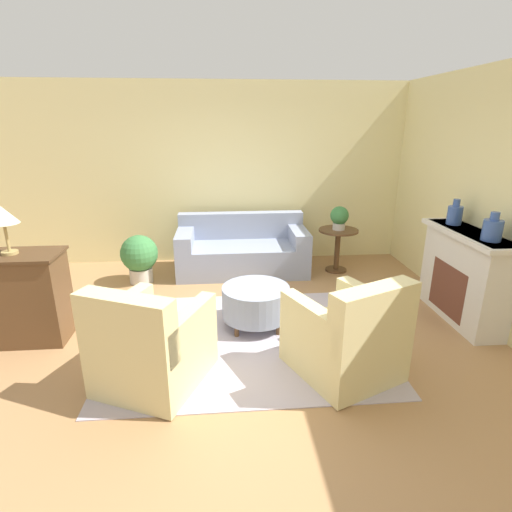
% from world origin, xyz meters
% --- Properties ---
extents(ground_plane, '(16.00, 16.00, 0.00)m').
position_xyz_m(ground_plane, '(0.00, 0.00, 0.00)').
color(ground_plane, '#AD7F51').
extents(wall_back, '(9.37, 0.12, 2.80)m').
position_xyz_m(wall_back, '(0.00, 2.74, 1.40)').
color(wall_back, beige).
rests_on(wall_back, ground_plane).
extents(rug, '(2.78, 2.23, 0.01)m').
position_xyz_m(rug, '(0.00, 0.00, 0.01)').
color(rug, '#BCB2C1').
rests_on(rug, ground_plane).
extents(couch, '(1.95, 0.93, 0.85)m').
position_xyz_m(couch, '(0.07, 2.10, 0.31)').
color(couch, '#8E99B2').
rests_on(couch, ground_plane).
extents(armchair_left, '(1.09, 1.13, 0.95)m').
position_xyz_m(armchair_left, '(-0.87, -0.67, 0.36)').
color(armchair_left, beige).
rests_on(armchair_left, rug).
extents(armchair_right, '(1.09, 1.13, 0.95)m').
position_xyz_m(armchair_right, '(0.87, -0.67, 0.36)').
color(armchair_right, beige).
rests_on(armchair_right, rug).
extents(ottoman_table, '(0.75, 0.75, 0.46)m').
position_xyz_m(ottoman_table, '(0.13, 0.29, 0.30)').
color(ottoman_table, '#8E99B2').
rests_on(ottoman_table, rug).
extents(side_table, '(0.59, 0.59, 0.66)m').
position_xyz_m(side_table, '(1.52, 1.96, 0.46)').
color(side_table, brown).
rests_on(side_table, ground_plane).
extents(fireplace, '(0.44, 1.34, 1.05)m').
position_xyz_m(fireplace, '(2.51, 0.29, 0.55)').
color(fireplace, silver).
rests_on(fireplace, ground_plane).
extents(dresser, '(0.94, 0.51, 0.95)m').
position_xyz_m(dresser, '(-2.33, 0.22, 0.49)').
color(dresser, brown).
rests_on(dresser, ground_plane).
extents(vase_mantel_near, '(0.17, 0.17, 0.30)m').
position_xyz_m(vase_mantel_near, '(2.49, 0.63, 1.17)').
color(vase_mantel_near, '#38569E').
rests_on(vase_mantel_near, fireplace).
extents(vase_mantel_far, '(0.19, 0.19, 0.29)m').
position_xyz_m(vase_mantel_far, '(2.49, -0.05, 1.17)').
color(vase_mantel_far, '#38569E').
rests_on(vase_mantel_far, fireplace).
extents(potted_plant_on_side_table, '(0.27, 0.27, 0.35)m').
position_xyz_m(potted_plant_on_side_table, '(1.52, 1.96, 0.85)').
color(potted_plant_on_side_table, beige).
rests_on(potted_plant_on_side_table, side_table).
extents(potted_plant_floor, '(0.52, 0.52, 0.70)m').
position_xyz_m(potted_plant_floor, '(-1.41, 1.75, 0.39)').
color(potted_plant_floor, beige).
rests_on(potted_plant_floor, ground_plane).
extents(table_lamp, '(0.29, 0.29, 0.48)m').
position_xyz_m(table_lamp, '(-2.33, 0.22, 1.33)').
color(table_lamp, tan).
rests_on(table_lamp, dresser).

